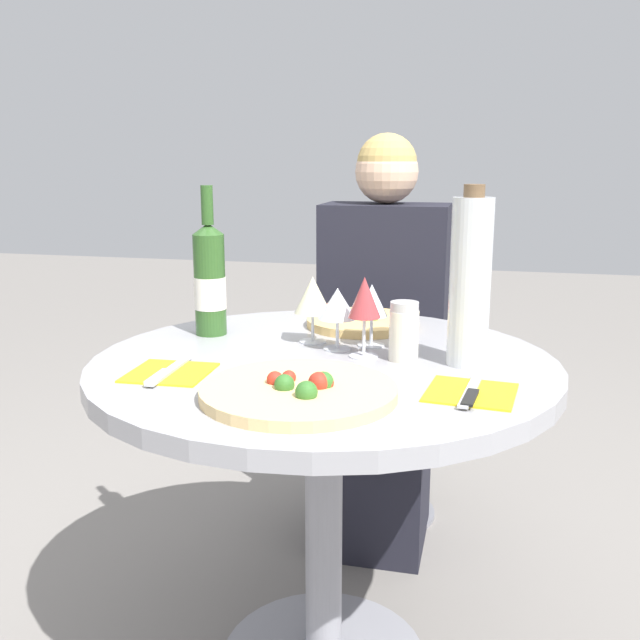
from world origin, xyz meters
name	(u,v)px	position (x,y,z in m)	size (l,w,h in m)	color
dining_table	(324,421)	(0.00, 0.00, 0.58)	(0.95, 0.95, 0.71)	gray
chair_behind_diner	(386,375)	(0.02, 0.79, 0.44)	(0.39, 0.39, 0.89)	slate
seated_diner	(379,361)	(0.02, 0.65, 0.53)	(0.37, 0.43, 1.19)	black
pizza_large	(299,391)	(0.01, -0.24, 0.73)	(0.34, 0.34, 0.05)	#E5C17F
pizza_small_far	(361,321)	(0.02, 0.31, 0.73)	(0.27, 0.27, 0.05)	#DBB26B
wine_bottle	(210,280)	(-0.30, 0.14, 0.84)	(0.07, 0.07, 0.34)	#2D5623
tall_carafe	(470,281)	(0.28, 0.03, 0.88)	(0.08, 0.08, 0.35)	silver
sugar_shaker	(404,332)	(0.16, 0.03, 0.77)	(0.06, 0.06, 0.12)	silver
wine_glass_center	(337,305)	(0.01, 0.08, 0.81)	(0.08, 0.08, 0.13)	silver
wine_glass_back_right	(372,302)	(0.08, 0.12, 0.81)	(0.07, 0.07, 0.14)	silver
wine_glass_front_right	(364,299)	(0.08, 0.03, 0.84)	(0.07, 0.07, 0.17)	silver
wine_glass_back_left	(313,296)	(-0.05, 0.12, 0.82)	(0.08, 0.08, 0.15)	silver
place_setting_left	(169,372)	(-0.26, -0.17, 0.72)	(0.16, 0.19, 0.01)	yellow
place_setting_right	(471,392)	(0.30, -0.16, 0.72)	(0.17, 0.19, 0.01)	yellow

